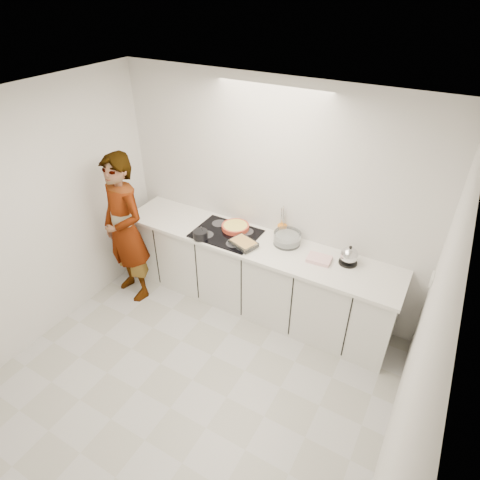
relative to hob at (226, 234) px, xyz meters
The scene contains 17 objects.
floor 1.60m from the hob, 74.48° to the right, with size 3.60×3.20×0.00m, color #B9B9B9.
ceiling 2.13m from the hob, 74.48° to the right, with size 3.60×3.20×0.00m, color white.
wall_back 0.62m from the hob, 44.17° to the left, with size 3.60×0.00×2.60m, color silver.
wall_front 2.91m from the hob, 83.02° to the right, with size 3.60×0.00×2.60m, color silver.
wall_left 1.96m from the hob, 139.01° to the right, with size 0.00×3.20×2.60m, color silver.
wall_right 2.51m from the hob, 29.95° to the right, with size 0.02×3.20×2.60m.
base_cabinets 0.60m from the hob, ahead, with size 3.20×0.58×0.87m, color silver.
countertop 0.35m from the hob, ahead, with size 3.24×0.64×0.04m, color white.
hob is the anchor object (origin of this frame).
tart_dish 0.14m from the hob, 70.28° to the left, with size 0.40×0.40×0.05m.
saucepan 0.30m from the hob, 130.90° to the right, with size 0.19×0.19×0.16m.
baking_dish 0.32m from the hob, 22.07° to the right, with size 0.33×0.28×0.05m.
mixing_bowl 0.70m from the hob, 13.66° to the left, with size 0.35×0.35×0.14m.
tea_towel 1.09m from the hob, ahead, with size 0.24×0.17×0.04m, color white.
kettle 1.37m from the hob, ahead, with size 0.21×0.21×0.21m.
utensil_crock 0.63m from the hob, 27.23° to the left, with size 0.11×0.11×0.13m, color orange.
cook 1.17m from the hob, 154.14° to the right, with size 0.67×0.44×1.83m, color silver.
Camera 1 is at (1.67, -1.97, 3.37)m, focal length 30.00 mm.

